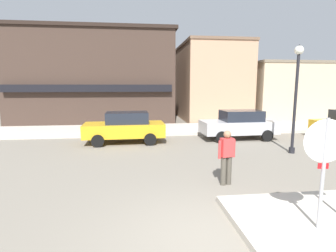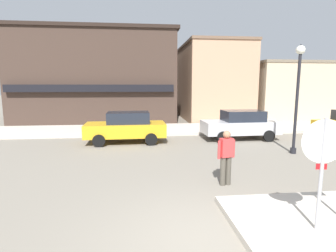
# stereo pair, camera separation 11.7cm
# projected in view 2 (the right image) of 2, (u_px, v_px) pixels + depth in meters

# --- Properties ---
(ground_plane) EXTENTS (160.00, 160.00, 0.00)m
(ground_plane) POSITION_uv_depth(u_px,v_px,m) (207.00, 242.00, 4.86)
(ground_plane) COLOR gray
(kerb_far) EXTENTS (80.00, 4.00, 0.15)m
(kerb_far) POSITION_uv_depth(u_px,v_px,m) (159.00, 129.00, 17.01)
(kerb_far) COLOR beige
(kerb_far) RESTS_ON ground
(stop_sign) EXTENTS (0.81, 0.13, 2.30)m
(stop_sign) POSITION_uv_depth(u_px,v_px,m) (322.00, 160.00, 4.83)
(stop_sign) COLOR #9E9EA3
(stop_sign) RESTS_ON ground
(lamp_post) EXTENTS (0.36, 0.36, 4.54)m
(lamp_post) POSITION_uv_depth(u_px,v_px,m) (298.00, 84.00, 10.79)
(lamp_post) COLOR black
(lamp_post) RESTS_ON ground
(parked_car_nearest) EXTENTS (4.05, 1.97, 1.56)m
(parked_car_nearest) POSITION_uv_depth(u_px,v_px,m) (126.00, 127.00, 13.30)
(parked_car_nearest) COLOR gold
(parked_car_nearest) RESTS_ON ground
(parked_car_second) EXTENTS (4.05, 1.98, 1.56)m
(parked_car_second) POSITION_uv_depth(u_px,v_px,m) (240.00, 124.00, 14.13)
(parked_car_second) COLOR #B7B7BC
(parked_car_second) RESTS_ON ground
(pedestrian_crossing_near) EXTENTS (0.56, 0.29, 1.61)m
(pedestrian_crossing_near) POSITION_uv_depth(u_px,v_px,m) (226.00, 156.00, 7.55)
(pedestrian_crossing_near) COLOR #4C473D
(pedestrian_crossing_near) RESTS_ON ground
(building_corner_shop) EXTENTS (12.28, 9.83, 7.03)m
(building_corner_shop) POSITION_uv_depth(u_px,v_px,m) (101.00, 78.00, 22.55)
(building_corner_shop) COLOR #3D2D26
(building_corner_shop) RESTS_ON ground
(building_storefront_left_near) EXTENTS (5.16, 7.90, 6.37)m
(building_storefront_left_near) POSITION_uv_depth(u_px,v_px,m) (212.00, 82.00, 22.97)
(building_storefront_left_near) COLOR tan
(building_storefront_left_near) RESTS_ON ground
(building_storefront_left_mid) EXTENTS (6.15, 5.54, 4.77)m
(building_storefront_left_mid) POSITION_uv_depth(u_px,v_px,m) (284.00, 91.00, 22.36)
(building_storefront_left_mid) COLOR tan
(building_storefront_left_mid) RESTS_ON ground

